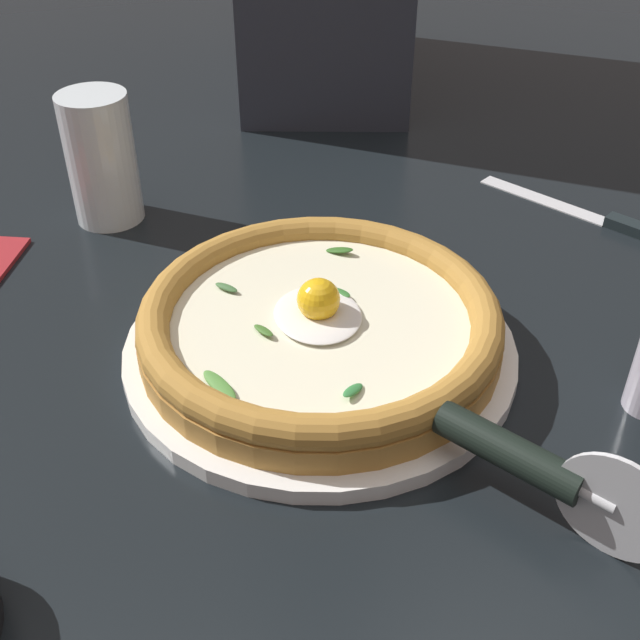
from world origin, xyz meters
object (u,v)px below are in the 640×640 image
object	(u,v)px
pizza_cutter	(535,466)
table_knife	(620,224)
drinking_glass	(103,168)
pizza	(320,322)

from	to	relation	value
pizza_cutter	table_knife	size ratio (longest dim) A/B	0.64
pizza_cutter	table_knife	bearing A→B (deg)	-41.31
table_knife	drinking_glass	world-z (taller)	drinking_glass
pizza_cutter	drinking_glass	bearing A→B (deg)	26.56
table_knife	pizza	bearing A→B (deg)	107.70
table_knife	pizza_cutter	bearing A→B (deg)	138.69
pizza_cutter	drinking_glass	size ratio (longest dim) A/B	1.07
pizza_cutter	table_knife	world-z (taller)	pizza_cutter
pizza	drinking_glass	world-z (taller)	drinking_glass
pizza_cutter	table_knife	distance (m)	0.37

